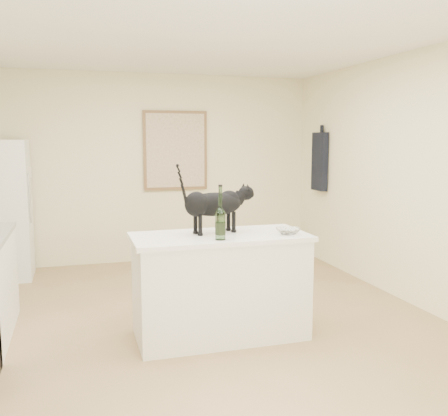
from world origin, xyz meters
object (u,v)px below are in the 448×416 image
fridge (1,210)px  glass_bowl (288,231)px  black_cat (214,207)px  wine_bottle (220,216)px

fridge → glass_bowl: bearing=-46.0°
fridge → black_cat: 3.20m
black_cat → glass_bowl: bearing=-32.0°
fridge → wine_bottle: size_ratio=4.32×
wine_bottle → glass_bowl: 0.65m
wine_bottle → fridge: bearing=125.8°
glass_bowl → wine_bottle: bearing=-174.2°
fridge → wine_bottle: fridge is taller
black_cat → glass_bowl: black_cat is taller
fridge → black_cat: size_ratio=2.64×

